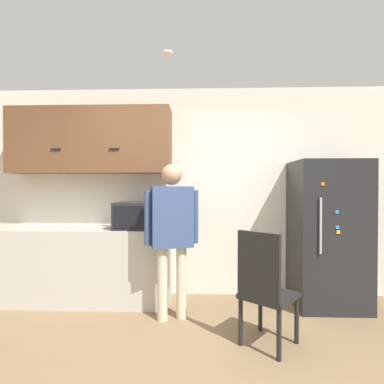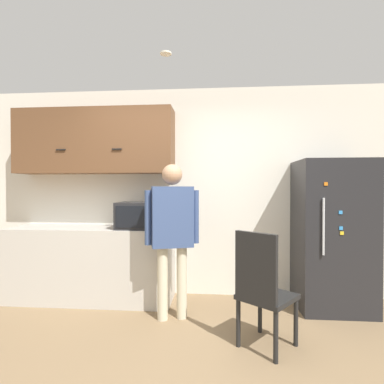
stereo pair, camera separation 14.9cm
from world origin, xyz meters
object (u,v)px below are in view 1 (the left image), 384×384
(refrigerator, at_px, (327,234))
(microwave, at_px, (137,216))
(chair, at_px, (264,285))
(person, at_px, (172,225))

(refrigerator, bearing_deg, microwave, -179.59)
(chair, bearing_deg, refrigerator, -94.84)
(person, distance_m, chair, 1.12)
(refrigerator, bearing_deg, person, -166.77)
(person, bearing_deg, microwave, 122.31)
(person, height_order, chair, person)
(microwave, bearing_deg, person, -41.49)
(chair, bearing_deg, person, 6.53)
(chair, bearing_deg, microwave, 3.21)
(microwave, xyz_separation_m, chair, (1.32, -0.96, -0.52))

